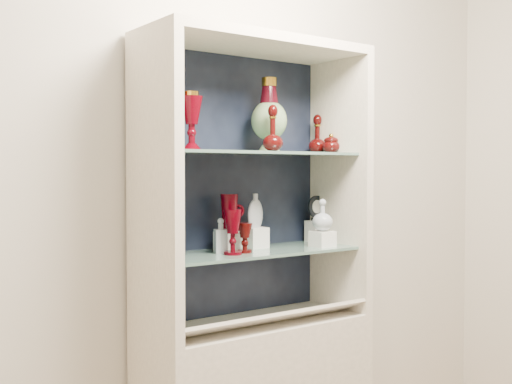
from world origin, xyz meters
TOP-DOWN VIEW (x-y plane):
  - wall_back at (0.00, 1.75)m, footprint 3.50×0.02m
  - cabinet_back_panel at (0.00, 1.72)m, footprint 0.98×0.02m
  - cabinet_side_left at (-0.48, 1.53)m, footprint 0.04×0.40m
  - cabinet_side_right at (0.48, 1.53)m, footprint 0.04×0.40m
  - cabinet_top_cap at (0.00, 1.53)m, footprint 1.00×0.40m
  - shelf_lower at (0.00, 1.55)m, footprint 0.92×0.34m
  - shelf_upper at (0.00, 1.55)m, footprint 0.92×0.34m
  - label_ledge at (0.00, 1.42)m, footprint 0.92×0.17m
  - label_card_0 at (0.28, 1.42)m, footprint 0.10×0.06m
  - label_card_1 at (-0.22, 1.42)m, footprint 0.10×0.06m
  - pedestal_lamp_left at (-0.44, 1.57)m, footprint 0.12×0.12m
  - pedestal_lamp_right at (-0.32, 1.52)m, footprint 0.09×0.09m
  - enamel_urn at (0.12, 1.59)m, footprint 0.20×0.20m
  - ruby_decanter_a at (0.05, 1.48)m, footprint 0.11×0.11m
  - ruby_decanter_b at (0.44, 1.64)m, footprint 0.09×0.09m
  - lidded_bowl at (0.44, 1.54)m, footprint 0.09×0.09m
  - cobalt_goblet at (-0.44, 1.51)m, footprint 0.08×0.08m
  - ruby_goblet_tall at (-0.15, 1.49)m, footprint 0.09×0.09m
  - ruby_goblet_small at (-0.07, 1.51)m, footprint 0.07×0.07m
  - riser_ruby_pitcher at (-0.08, 1.61)m, footprint 0.10×0.10m
  - ruby_pitcher at (-0.08, 1.61)m, footprint 0.14×0.11m
  - clear_square_bottle at (-0.16, 1.56)m, footprint 0.06×0.06m
  - riser_flat_flask at (0.06, 1.62)m, footprint 0.09×0.09m
  - flat_flask at (0.06, 1.62)m, footprint 0.12×0.08m
  - riser_clear_round_decanter at (0.32, 1.47)m, footprint 0.09×0.09m
  - clear_round_decanter at (0.32, 1.47)m, footprint 0.10×0.10m
  - riser_cameo_medallion at (0.44, 1.64)m, footprint 0.08×0.08m
  - cameo_medallion at (0.44, 1.64)m, footprint 0.11×0.05m

SIDE VIEW (x-z plane):
  - label_ledge at x=0.00m, z-range 0.74..0.82m
  - label_card_0 at x=0.28m, z-range 0.78..0.81m
  - label_card_1 at x=-0.22m, z-range 0.78..0.81m
  - shelf_lower at x=0.00m, z-range 1.04..1.05m
  - riser_clear_round_decanter at x=0.32m, z-range 1.05..1.12m
  - riser_ruby_pitcher at x=-0.08m, z-range 1.05..1.13m
  - riser_flat_flask at x=0.06m, z-range 1.05..1.14m
  - riser_cameo_medallion at x=0.44m, z-range 1.05..1.15m
  - ruby_goblet_small at x=-0.07m, z-range 1.05..1.17m
  - clear_square_bottle at x=-0.16m, z-range 1.05..1.20m
  - cobalt_goblet at x=-0.44m, z-range 1.05..1.21m
  - ruby_goblet_tall at x=-0.15m, z-range 1.05..1.23m
  - clear_round_decanter at x=0.32m, z-range 1.12..1.26m
  - ruby_pitcher at x=-0.08m, z-range 1.13..1.29m
  - cameo_medallion at x=0.44m, z-range 1.15..1.27m
  - flat_flask at x=0.06m, z-range 1.14..1.29m
  - cabinet_back_panel at x=0.00m, z-range 0.75..1.90m
  - cabinet_side_left at x=-0.48m, z-range 0.75..1.90m
  - cabinet_side_right at x=0.48m, z-range 0.75..1.90m
  - wall_back at x=0.00m, z-range 0.00..2.80m
  - shelf_upper at x=0.00m, z-range 1.46..1.47m
  - lidded_bowl at x=0.44m, z-range 1.47..1.56m
  - ruby_decanter_b at x=0.44m, z-range 1.47..1.67m
  - ruby_decanter_a at x=0.05m, z-range 1.47..1.69m
  - pedestal_lamp_right at x=-0.32m, z-range 1.47..1.70m
  - pedestal_lamp_left at x=-0.44m, z-range 1.47..1.73m
  - enamel_urn at x=0.12m, z-range 1.47..1.80m
  - cabinet_top_cap at x=0.00m, z-range 1.90..1.94m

